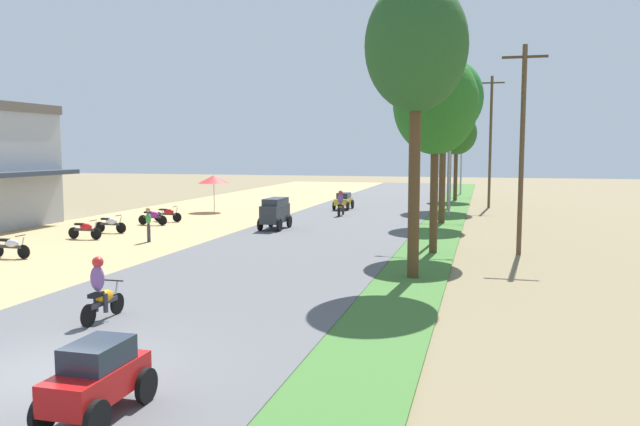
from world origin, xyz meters
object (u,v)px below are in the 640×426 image
median_tree_fourth (451,98)px  streetlamp_near (436,149)px  parked_motorbike_fifth (153,216)px  median_tree_nearest (416,48)px  streetlamp_mid (450,149)px  utility_pole_near (490,140)px  car_sedan_yellow (344,200)px  car_hatchback_red (97,376)px  car_van_charcoal (275,212)px  median_tree_third (444,101)px  utility_pole_far (522,146)px  median_tree_second (436,105)px  median_tree_fifth (456,134)px  vendor_umbrella (214,179)px  pedestrian_on_shoulder (148,223)px  parked_motorbike_sixth (168,213)px  parked_motorbike_fourth (111,223)px  parked_motorbike_third (85,229)px  streetlamp_far (461,147)px  motorbike_ahead_second (101,291)px  parked_motorbike_second (11,246)px  motorbike_ahead_third (341,204)px

median_tree_fourth → streetlamp_near: bearing=-89.0°
parked_motorbike_fifth → median_tree_nearest: (16.02, -10.96, 7.12)m
streetlamp_mid → median_tree_nearest: bearing=-90.2°
utility_pole_near → car_sedan_yellow: bearing=-153.9°
utility_pole_near → car_hatchback_red: bearing=-98.9°
car_van_charcoal → median_tree_third: bearing=31.9°
utility_pole_far → median_tree_second: bearing=-166.8°
median_tree_nearest → streetlamp_near: median_tree_nearest is taller
parked_motorbike_fifth → median_tree_fifth: bearing=54.1°
vendor_umbrella → median_tree_second: bearing=-40.3°
median_tree_fifth → pedestrian_on_shoulder: bearing=-114.5°
parked_motorbike_sixth → parked_motorbike_fourth: bearing=-94.6°
median_tree_fourth → parked_motorbike_fifth: bearing=-137.2°
parked_motorbike_fourth → parked_motorbike_fifth: bearing=83.9°
parked_motorbike_fifth → median_tree_third: bearing=18.0°
parked_motorbike_third → parked_motorbike_fourth: 2.33m
median_tree_fourth → streetlamp_near: (0.30, -17.11, -3.70)m
parked_motorbike_fifth → car_van_charcoal: car_van_charcoal is taller
parked_motorbike_fifth → vendor_umbrella: 8.18m
parked_motorbike_fourth → utility_pole_near: 28.13m
parked_motorbike_fifth → utility_pole_far: 20.72m
car_van_charcoal → utility_pole_far: bearing=-20.9°
parked_motorbike_fifth → pedestrian_on_shoulder: 6.77m
parked_motorbike_third → car_hatchback_red: (12.62, -17.53, 0.19)m
utility_pole_far → car_sedan_yellow: size_ratio=3.81×
parked_motorbike_sixth → car_van_charcoal: (7.38, -1.82, 0.47)m
parked_motorbike_sixth → pedestrian_on_shoulder: 8.29m
parked_motorbike_third → streetlamp_far: 39.16m
car_hatchback_red → vendor_umbrella: bearing=111.2°
pedestrian_on_shoulder → car_hatchback_red: pedestrian_on_shoulder is taller
streetlamp_near → parked_motorbike_fifth: bearing=171.3°
parked_motorbike_third → pedestrian_on_shoulder: size_ratio=1.11×
utility_pole_far → car_hatchback_red: bearing=-111.7°
parked_motorbike_fourth → median_tree_fourth: (16.18, 18.24, 7.52)m
median_tree_fifth → motorbike_ahead_second: 41.35m
median_tree_third → streetlamp_mid: bearing=87.4°
streetlamp_far → motorbike_ahead_second: 48.56m
streetlamp_near → streetlamp_mid: bearing=90.0°
parked_motorbike_second → motorbike_ahead_third: bearing=63.6°
median_tree_fifth → motorbike_ahead_third: 16.78m
parked_motorbike_second → median_tree_fifth: median_tree_fifth is taller
parked_motorbike_second → motorbike_ahead_third: (9.23, 18.63, 0.30)m
median_tree_fifth → parked_motorbike_sixth: bearing=-128.0°
median_tree_third → median_tree_fifth: 16.92m
parked_motorbike_second → streetlamp_far: size_ratio=0.23×
motorbike_ahead_second → median_tree_second: bearing=60.7°
streetlamp_near → car_hatchback_red: (-3.74, -20.99, -3.62)m
utility_pole_near → car_sedan_yellow: (-10.09, -4.94, -4.33)m
vendor_umbrella → car_van_charcoal: (7.23, -8.11, -1.28)m
median_tree_nearest → median_tree_fourth: (-0.23, 25.60, 0.40)m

